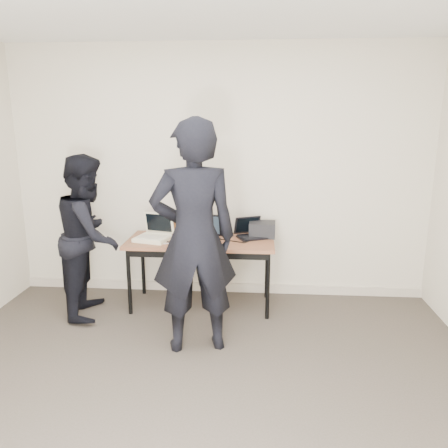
# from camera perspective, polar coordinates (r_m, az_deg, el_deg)

# --- Properties ---
(room) EXTENTS (4.60, 4.60, 2.80)m
(room) POSITION_cam_1_polar(r_m,az_deg,el_deg) (2.54, -4.99, 0.28)
(room) COLOR #423A32
(room) RESTS_ON ground
(desk) EXTENTS (1.50, 0.66, 0.72)m
(desk) POSITION_cam_1_polar(r_m,az_deg,el_deg) (4.49, -3.08, -2.85)
(desk) COLOR brown
(desk) RESTS_ON ground
(laptop_beige) EXTENTS (0.40, 0.39, 0.26)m
(laptop_beige) POSITION_cam_1_polar(r_m,az_deg,el_deg) (4.53, -9.12, -1.37)
(laptop_beige) COLOR beige
(laptop_beige) RESTS_ON desk
(laptop_center) EXTENTS (0.38, 0.37, 0.26)m
(laptop_center) POSITION_cam_1_polar(r_m,az_deg,el_deg) (4.44, -2.73, -1.44)
(laptop_center) COLOR black
(laptop_center) RESTS_ON desk
(laptop_right) EXTENTS (0.37, 0.36, 0.21)m
(laptop_right) POSITION_cam_1_polar(r_m,az_deg,el_deg) (4.57, 3.44, -1.15)
(laptop_right) COLOR black
(laptop_right) RESTS_ON desk
(leather_satchel) EXTENTS (0.37, 0.19, 0.25)m
(leather_satchel) POSITION_cam_1_polar(r_m,az_deg,el_deg) (4.68, -4.94, 0.18)
(leather_satchel) COLOR brown
(leather_satchel) RESTS_ON desk
(tissue) EXTENTS (0.14, 0.12, 0.08)m
(tissue) POSITION_cam_1_polar(r_m,az_deg,el_deg) (4.65, -4.61, 2.07)
(tissue) COLOR white
(tissue) RESTS_ON leather_satchel
(equipment_box) EXTENTS (0.28, 0.24, 0.16)m
(equipment_box) POSITION_cam_1_polar(r_m,az_deg,el_deg) (4.60, 5.01, -0.69)
(equipment_box) COLOR black
(equipment_box) RESTS_ON desk
(power_brick) EXTENTS (0.08, 0.06, 0.03)m
(power_brick) POSITION_cam_1_polar(r_m,az_deg,el_deg) (4.34, -6.26, -2.48)
(power_brick) COLOR black
(power_brick) RESTS_ON desk
(cables) EXTENTS (1.16, 0.43, 0.01)m
(cables) POSITION_cam_1_polar(r_m,az_deg,el_deg) (4.46, -2.50, -2.08)
(cables) COLOR black
(cables) RESTS_ON desk
(person_typist) EXTENTS (0.80, 0.63, 1.95)m
(person_typist) POSITION_cam_1_polar(r_m,az_deg,el_deg) (3.59, -3.95, -1.88)
(person_typist) COLOR black
(person_typist) RESTS_ON ground
(person_observer) EXTENTS (0.71, 0.86, 1.61)m
(person_observer) POSITION_cam_1_polar(r_m,az_deg,el_deg) (4.51, -17.20, -1.49)
(person_observer) COLOR black
(person_observer) RESTS_ON ground
(baseboard) EXTENTS (4.50, 0.03, 0.10)m
(baseboard) POSITION_cam_1_polar(r_m,az_deg,el_deg) (5.05, -0.60, -8.24)
(baseboard) COLOR #BBAD9B
(baseboard) RESTS_ON ground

